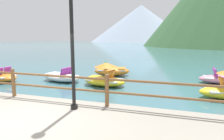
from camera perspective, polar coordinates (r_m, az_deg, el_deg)
ground_plane at (r=43.95m, az=12.85°, el=5.87°), size 200.00×200.00×0.00m
dock_railing at (r=6.51m, az=-15.80°, el=-3.69°), size 23.92×0.12×0.95m
lamp_post at (r=5.51m, az=-11.72°, el=16.18°), size 0.28×0.28×4.47m
pedal_boat_0 at (r=12.65m, az=-29.75°, el=-1.73°), size 2.36×1.46×0.82m
pedal_boat_3 at (r=12.66m, az=0.01°, el=-0.26°), size 2.46×1.77×0.89m
pedal_boat_4 at (r=9.99m, az=-2.23°, el=-2.34°), size 2.32×1.47×1.18m
pedal_boat_5 at (r=11.38m, az=-14.43°, el=-1.94°), size 2.50×1.54×0.81m
pedal_boat_7 at (r=11.92m, az=29.31°, el=-2.34°), size 2.29×1.13×0.81m
distant_peak at (r=126.44m, az=8.34°, el=13.12°), size 61.74×61.74×22.41m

